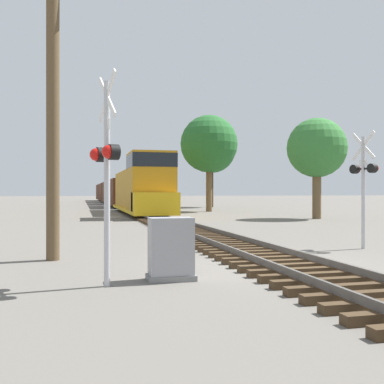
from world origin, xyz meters
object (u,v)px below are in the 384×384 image
Objects in this scene: utility_pole at (53,112)px; crossing_signal_far at (364,177)px; freight_train at (116,192)px; tree_mid_background at (209,144)px; relay_cabinet at (171,249)px; tree_far_right at (317,149)px; tree_deep_background at (212,149)px; crossing_signal_near at (106,162)px.

crossing_signal_far is at bearing 0.58° from utility_pole.
tree_mid_background is (6.93, -22.66, 4.49)m from freight_train.
crossing_signal_far is 8.12m from relay_cabinet.
tree_far_right is (13.94, 18.60, 4.19)m from relay_cabinet.
tree_deep_background reaches higher than tree_mid_background.
utility_pole reaches higher than freight_train.
utility_pole reaches higher than crossing_signal_near.
relay_cabinet is 33.25m from tree_mid_background.
tree_mid_background reaches higher than utility_pole.
crossing_signal_near is (-4.32, -54.22, 0.58)m from freight_train.
tree_deep_background is at bearing 72.19° from tree_mid_background.
utility_pole is at bearing 75.61° from crossing_signal_far.
crossing_signal_near is 3.18× the size of relay_cabinet.
utility_pole is at bearing -114.16° from tree_mid_background.
crossing_signal_far is 2.90× the size of relay_cabinet.
tree_far_right is 13.35m from tree_mid_background.
crossing_signal_near is 45.72m from tree_deep_background.
tree_deep_background is at bearing -46.70° from freight_train.
tree_deep_background is (13.56, 42.65, 6.35)m from relay_cabinet.
tree_mid_background is (-4.05, 12.63, 1.50)m from tree_far_right.
crossing_signal_far is 39.90m from tree_deep_background.
freight_train is at bearing 107.28° from tree_far_right.
freight_train is 24.12m from tree_mid_background.
tree_mid_background is (12.46, 27.78, 2.30)m from utility_pole.
freight_train is 37.08m from tree_far_right.
crossing_signal_far is 0.48× the size of utility_pole.
tree_far_right is 0.70× the size of tree_deep_background.
freight_train is 9.33× the size of utility_pole.
utility_pole reaches higher than crossing_signal_far.
tree_mid_background is at bearing -72.99° from freight_train.
utility_pole is at bearing -112.36° from tree_deep_background.
crossing_signal_near is 2.26m from relay_cabinet.
crossing_signal_near is 24.46m from tree_far_right.
freight_train is 16.29m from tree_deep_background.
freight_train is at bearing 133.30° from tree_deep_background.
freight_train is at bearing 86.85° from relay_cabinet.
freight_train reaches higher than relay_cabinet.
relay_cabinet is 23.62m from tree_far_right.
relay_cabinet is 5.47m from utility_pole.
crossing_signal_near is at bearing -109.15° from tree_deep_background.
utility_pole is (-2.56, 3.46, 3.38)m from relay_cabinet.
relay_cabinet is (1.36, 0.32, -1.78)m from crossing_signal_near.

